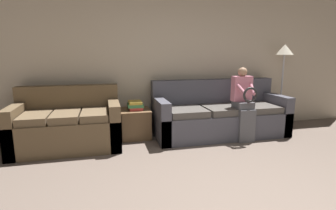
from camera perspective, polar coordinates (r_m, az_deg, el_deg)
wall_back at (r=4.82m, az=1.18°, el=9.49°), size 7.65×0.06×2.55m
couch_main at (r=4.70m, az=11.00°, el=-2.33°), size 2.29×0.88×0.95m
couch_side at (r=4.28m, az=-20.92°, el=-4.23°), size 1.54×0.90×0.92m
child_left_seated at (r=4.44m, az=16.18°, el=0.72°), size 0.33×0.36×1.20m
side_shelf at (r=4.52m, az=-7.14°, el=-3.88°), size 0.50×0.53×0.48m
book_stack at (r=4.44m, az=-7.13°, el=-0.10°), size 0.26×0.30×0.14m
floor_lamp at (r=5.46m, az=23.96°, el=9.33°), size 0.32×0.32×1.58m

